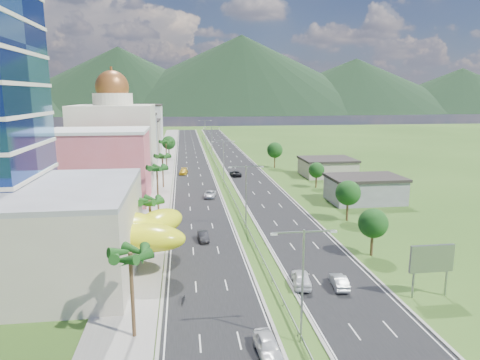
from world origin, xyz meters
name	(u,v)px	position (x,y,z in m)	size (l,w,h in m)	color
ground	(256,248)	(0.00, 0.00, 0.00)	(500.00, 500.00, 0.00)	#2D5119
road_left	(192,160)	(-7.50, 90.00, 0.02)	(11.00, 260.00, 0.04)	black
road_right	(234,159)	(7.50, 90.00, 0.02)	(11.00, 260.00, 0.04)	black
sidewalk_left	(164,160)	(-17.00, 90.00, 0.06)	(7.00, 260.00, 0.12)	gray
median_guardrail	(217,166)	(0.00, 71.99, 0.62)	(0.10, 216.06, 0.76)	gray
streetlight_median_a	(303,275)	(0.00, -25.00, 6.75)	(6.04, 0.25, 11.00)	gray
streetlight_median_b	(246,190)	(0.00, 10.00, 6.75)	(6.04, 0.25, 11.00)	gray
streetlight_median_c	(224,157)	(0.00, 50.00, 6.75)	(6.04, 0.25, 11.00)	gray
streetlight_median_d	(212,139)	(0.00, 95.00, 6.75)	(6.04, 0.25, 11.00)	gray
streetlight_median_e	(205,129)	(0.00, 140.00, 6.75)	(6.04, 0.25, 11.00)	gray
mall_podium	(11,235)	(-32.00, -6.00, 5.50)	(30.00, 24.00, 11.00)	#A89D8A
lime_canopy	(113,230)	(-20.00, -4.00, 4.99)	(18.00, 15.00, 7.40)	yellow
pink_shophouse	(100,168)	(-28.00, 32.00, 7.50)	(20.00, 15.00, 15.00)	#D55762
domed_building	(115,139)	(-28.00, 55.00, 11.35)	(20.00, 20.00, 28.70)	beige
midrise_grey	(131,141)	(-27.00, 80.00, 8.00)	(16.00, 15.00, 16.00)	gray
midrise_beige	(138,139)	(-27.00, 102.00, 6.50)	(16.00, 15.00, 13.00)	#A89D8A
midrise_white	(143,127)	(-27.00, 125.00, 9.00)	(16.00, 15.00, 18.00)	silver
billboard	(432,260)	(17.00, -18.00, 4.42)	(5.20, 0.35, 6.20)	gray
shed_near	(365,190)	(28.00, 25.00, 2.50)	(15.00, 10.00, 5.00)	gray
shed_far	(327,168)	(30.00, 55.00, 2.20)	(14.00, 12.00, 4.40)	#A89D8A
palm_tree_a	(130,258)	(-15.50, -22.00, 8.02)	(3.60, 3.60, 9.10)	#47301C
palm_tree_b	(150,203)	(-15.50, 2.00, 7.06)	(3.60, 3.60, 8.10)	#47301C
palm_tree_c	(157,170)	(-15.50, 22.00, 8.50)	(3.60, 3.60, 9.60)	#47301C
palm_tree_d	(162,158)	(-15.50, 45.00, 7.54)	(3.60, 3.60, 8.60)	#47301C
palm_tree_e	(166,143)	(-15.50, 70.00, 8.31)	(3.60, 3.60, 9.40)	#47301C
leafy_tree_lfar	(169,143)	(-15.50, 95.00, 5.58)	(4.90, 4.90, 8.05)	#47301C
leafy_tree_ra	(373,223)	(16.00, -5.00, 4.78)	(4.20, 4.20, 6.90)	#47301C
leafy_tree_rb	(348,193)	(19.00, 12.00, 5.18)	(4.55, 4.55, 7.47)	#47301C
leafy_tree_rc	(316,170)	(22.00, 40.00, 4.37)	(3.85, 3.85, 6.33)	#47301C
leafy_tree_rd	(275,150)	(18.00, 70.00, 5.58)	(4.90, 4.90, 8.05)	#47301C
mountain_ridge	(242,114)	(60.00, 450.00, 0.00)	(860.00, 140.00, 90.00)	black
car_white_near_left	(268,346)	(-3.44, -26.53, 0.89)	(2.00, 4.97, 1.69)	silver
car_dark_left	(203,236)	(-7.63, 4.49, 0.73)	(1.45, 4.16, 1.37)	black
car_silver_mid_left	(210,194)	(-4.69, 33.20, 0.77)	(2.41, 5.22, 1.45)	#B3B4BB
car_yellow_far_left	(184,171)	(-10.46, 62.61, 0.82)	(2.20, 5.40, 1.57)	gold
car_white_near_right	(301,278)	(3.33, -13.25, 0.94)	(2.12, 5.26, 1.79)	white
car_silver_right	(339,281)	(7.67, -14.39, 0.79)	(1.58, 4.54, 1.49)	#B7BBBF
car_dark_far_right	(235,173)	(4.08, 57.71, 0.80)	(2.53, 5.50, 1.53)	black
motorcycle	(183,298)	(-10.83, -15.79, 0.63)	(0.56, 1.86, 1.19)	black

